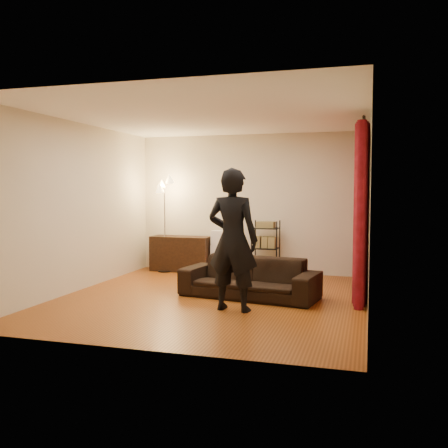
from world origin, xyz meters
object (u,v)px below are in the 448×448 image
(storage_boxes, at_px, (220,251))
(floor_lamp, at_px, (165,225))
(wire_shelf, at_px, (266,248))
(person, at_px, (233,240))
(media_cabinet, at_px, (181,254))
(sofa, at_px, (249,278))

(storage_boxes, relative_size, floor_lamp, 0.45)
(wire_shelf, bearing_deg, person, -87.04)
(media_cabinet, height_order, wire_shelf, wire_shelf)
(floor_lamp, bearing_deg, media_cabinet, 33.19)
(sofa, xyz_separation_m, person, (-0.03, -0.86, 0.66))
(sofa, bearing_deg, media_cabinet, 142.32)
(person, distance_m, floor_lamp, 3.42)
(storage_boxes, distance_m, floor_lamp, 1.21)
(storage_boxes, bearing_deg, floor_lamp, -166.12)
(sofa, distance_m, person, 1.08)
(storage_boxes, relative_size, wire_shelf, 0.79)
(person, relative_size, wire_shelf, 1.84)
(sofa, relative_size, media_cabinet, 1.73)
(sofa, relative_size, person, 1.07)
(sofa, relative_size, wire_shelf, 1.97)
(storage_boxes, bearing_deg, wire_shelf, -9.04)
(sofa, height_order, storage_boxes, storage_boxes)
(person, height_order, floor_lamp, person)
(media_cabinet, bearing_deg, person, -55.48)
(media_cabinet, bearing_deg, sofa, -45.20)
(sofa, xyz_separation_m, storage_boxes, (-1.09, 2.08, 0.11))
(storage_boxes, height_order, floor_lamp, floor_lamp)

